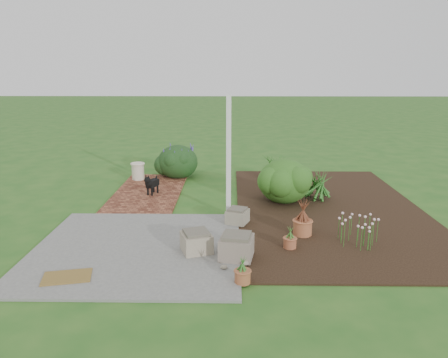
{
  "coord_description": "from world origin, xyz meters",
  "views": [
    {
      "loc": [
        0.35,
        -8.67,
        3.01
      ],
      "look_at": [
        0.2,
        0.4,
        0.7
      ],
      "focal_mm": 35.0,
      "sensor_mm": 36.0,
      "label": 1
    }
  ],
  "objects_px": {
    "black_dog": "(151,183)",
    "evergreen_shrub": "(285,180)",
    "cream_ceramic_urn": "(138,171)",
    "stone_trough_near": "(196,243)"
  },
  "relations": [
    {
      "from": "black_dog",
      "to": "evergreen_shrub",
      "type": "xyz_separation_m",
      "value": [
        3.14,
        -0.48,
        0.22
      ]
    },
    {
      "from": "black_dog",
      "to": "evergreen_shrub",
      "type": "height_order",
      "value": "evergreen_shrub"
    },
    {
      "from": "cream_ceramic_urn",
      "to": "evergreen_shrub",
      "type": "bearing_deg",
      "value": -27.23
    },
    {
      "from": "stone_trough_near",
      "to": "black_dog",
      "type": "bearing_deg",
      "value": 111.8
    },
    {
      "from": "stone_trough_near",
      "to": "cream_ceramic_urn",
      "type": "bearing_deg",
      "value": 112.32
    },
    {
      "from": "black_dog",
      "to": "cream_ceramic_urn",
      "type": "xyz_separation_m",
      "value": [
        -0.63,
        1.46,
        -0.06
      ]
    },
    {
      "from": "stone_trough_near",
      "to": "evergreen_shrub",
      "type": "height_order",
      "value": "evergreen_shrub"
    },
    {
      "from": "black_dog",
      "to": "cream_ceramic_urn",
      "type": "relative_size",
      "value": 1.19
    },
    {
      "from": "black_dog",
      "to": "evergreen_shrub",
      "type": "bearing_deg",
      "value": 12.44
    },
    {
      "from": "cream_ceramic_urn",
      "to": "evergreen_shrub",
      "type": "distance_m",
      "value": 4.25
    }
  ]
}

